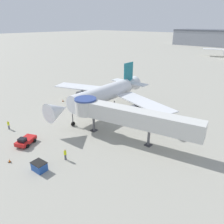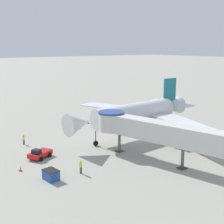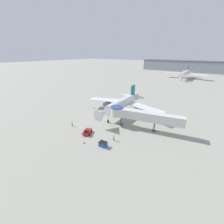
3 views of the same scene
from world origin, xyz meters
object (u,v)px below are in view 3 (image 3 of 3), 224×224
traffic_cone_apron_front (84,142)px  ground_crew_marshaller (114,137)px  background_jet_gray_tail (185,73)px  service_container_blue (103,144)px  traffic_cone_port_wing (94,108)px  pushback_tug_red (87,132)px  main_airplane (122,104)px  jet_bridge (140,115)px  ground_crew_wing_walker (72,123)px

traffic_cone_apron_front → ground_crew_marshaller: bearing=46.3°
background_jet_gray_tail → service_container_blue: bearing=-87.9°
traffic_cone_port_wing → pushback_tug_red: bearing=-53.0°
main_airplane → ground_crew_marshaller: main_airplane is taller
jet_bridge → traffic_cone_apron_front: (-8.26, -16.88, -4.27)m
pushback_tug_red → service_container_blue: size_ratio=1.85×
service_container_blue → traffic_cone_apron_front: 5.45m
service_container_blue → traffic_cone_apron_front: (-5.08, -1.96, -0.33)m
main_airplane → jet_bridge: bearing=-34.0°
background_jet_gray_tail → traffic_cone_port_wing: bearing=-98.4°
main_airplane → ground_crew_marshaller: (8.74, -17.84, -3.24)m
main_airplane → background_jet_gray_tail: bearing=87.3°
service_container_blue → background_jet_gray_tail: size_ratio=0.06×
traffic_cone_apron_front → background_jet_gray_tail: size_ratio=0.02×
traffic_cone_port_wing → traffic_cone_apron_front: traffic_cone_apron_front is taller
ground_crew_wing_walker → background_jet_gray_tail: 126.65m
traffic_cone_apron_front → ground_crew_wing_walker: ground_crew_wing_walker is taller
ground_crew_wing_walker → jet_bridge: bearing=-52.1°
service_container_blue → traffic_cone_apron_front: size_ratio=3.21×
jet_bridge → pushback_tug_red: size_ratio=5.63×
jet_bridge → main_airplane: bearing=136.0°
service_container_blue → background_jet_gray_tail: (-7.47, 129.27, 4.26)m
jet_bridge → traffic_cone_port_wing: size_ratio=33.63×
main_airplane → service_container_blue: main_airplane is taller
main_airplane → pushback_tug_red: 19.93m
main_airplane → ground_crew_wing_walker: bearing=-114.7°
main_airplane → ground_crew_marshaller: size_ratio=18.58×
traffic_cone_port_wing → ground_crew_marshaller: 26.94m
jet_bridge → service_container_blue: size_ratio=10.40×
ground_crew_wing_walker → traffic_cone_port_wing: bearing=23.5°
jet_bridge → service_container_blue: 15.76m
ground_crew_marshaller → background_jet_gray_tail: 125.57m
ground_crew_marshaller → ground_crew_wing_walker: ground_crew_marshaller is taller
main_airplane → traffic_cone_port_wing: 13.89m
pushback_tug_red → service_container_blue: (8.08, -2.26, -0.03)m
ground_crew_wing_walker → main_airplane: bearing=-16.6°
main_airplane → service_container_blue: bearing=-72.1°
pushback_tug_red → ground_crew_wing_walker: size_ratio=2.31×
traffic_cone_port_wing → background_jet_gray_tail: background_jet_gray_tail is taller
traffic_cone_port_wing → ground_crew_marshaller: bearing=-35.7°
service_container_blue → ground_crew_marshaller: ground_crew_marshaller is taller
jet_bridge → pushback_tug_red: jet_bridge is taller
service_container_blue → traffic_cone_port_wing: (-21.24, 19.72, -0.33)m
service_container_blue → ground_crew_marshaller: (0.64, 4.02, 0.39)m
jet_bridge → ground_crew_wing_walker: 22.77m
ground_crew_wing_walker → ground_crew_marshaller: bearing=-80.6°
ground_crew_marshaller → ground_crew_wing_walker: bearing=97.2°
main_airplane → ground_crew_wing_walker: size_ratio=19.01×
traffic_cone_port_wing → main_airplane: bearing=9.3°
traffic_cone_port_wing → traffic_cone_apron_front: 27.04m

